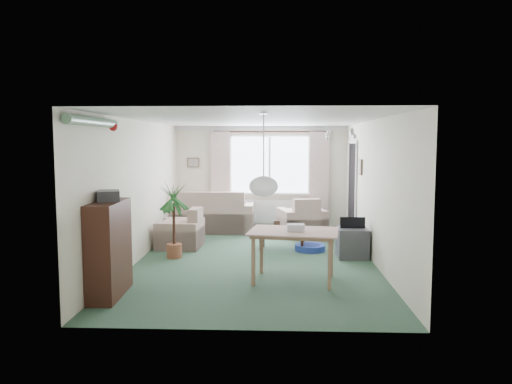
{
  "coord_description": "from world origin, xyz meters",
  "views": [
    {
      "loc": [
        0.36,
        -8.46,
        2.03
      ],
      "look_at": [
        0.0,
        0.3,
        1.15
      ],
      "focal_mm": 35.0,
      "sensor_mm": 36.0,
      "label": 1
    }
  ],
  "objects_px": {
    "armchair_corner": "(302,216)",
    "armchair_left": "(180,228)",
    "sofa": "(212,211)",
    "pet_bed": "(310,248)",
    "dining_table": "(294,257)",
    "houseplant": "(174,221)",
    "tv_cube": "(352,243)",
    "coffee_table": "(282,239)",
    "bookshelf": "(109,249)"
  },
  "relations": [
    {
      "from": "armchair_left",
      "to": "pet_bed",
      "type": "relative_size",
      "value": 1.5
    },
    {
      "from": "bookshelf",
      "to": "tv_cube",
      "type": "xyz_separation_m",
      "value": [
        3.54,
        2.35,
        -0.37
      ]
    },
    {
      "from": "armchair_left",
      "to": "dining_table",
      "type": "relative_size",
      "value": 0.73
    },
    {
      "from": "pet_bed",
      "to": "coffee_table",
      "type": "bearing_deg",
      "value": 170.75
    },
    {
      "from": "coffee_table",
      "to": "houseplant",
      "type": "distance_m",
      "value": 2.1
    },
    {
      "from": "sofa",
      "to": "dining_table",
      "type": "relative_size",
      "value": 1.61
    },
    {
      "from": "coffee_table",
      "to": "pet_bed",
      "type": "relative_size",
      "value": 1.53
    },
    {
      "from": "coffee_table",
      "to": "armchair_corner",
      "type": "bearing_deg",
      "value": 73.47
    },
    {
      "from": "armchair_corner",
      "to": "bookshelf",
      "type": "xyz_separation_m",
      "value": [
        -2.76,
        -4.45,
        0.21
      ]
    },
    {
      "from": "armchair_corner",
      "to": "bookshelf",
      "type": "height_order",
      "value": "bookshelf"
    },
    {
      "from": "armchair_left",
      "to": "tv_cube",
      "type": "distance_m",
      "value": 3.28
    },
    {
      "from": "armchair_corner",
      "to": "dining_table",
      "type": "relative_size",
      "value": 0.8
    },
    {
      "from": "bookshelf",
      "to": "dining_table",
      "type": "relative_size",
      "value": 1.08
    },
    {
      "from": "armchair_corner",
      "to": "armchair_left",
      "type": "height_order",
      "value": "armchair_corner"
    },
    {
      "from": "armchair_corner",
      "to": "houseplant",
      "type": "height_order",
      "value": "houseplant"
    },
    {
      "from": "armchair_corner",
      "to": "dining_table",
      "type": "bearing_deg",
      "value": 71.23
    },
    {
      "from": "armchair_corner",
      "to": "bookshelf",
      "type": "relative_size",
      "value": 0.74
    },
    {
      "from": "tv_cube",
      "to": "pet_bed",
      "type": "xyz_separation_m",
      "value": [
        -0.7,
        0.51,
        -0.2
      ]
    },
    {
      "from": "dining_table",
      "to": "bookshelf",
      "type": "bearing_deg",
      "value": -162.31
    },
    {
      "from": "armchair_left",
      "to": "bookshelf",
      "type": "distance_m",
      "value": 3.11
    },
    {
      "from": "sofa",
      "to": "dining_table",
      "type": "xyz_separation_m",
      "value": [
        1.71,
        -4.06,
        -0.1
      ]
    },
    {
      "from": "sofa",
      "to": "pet_bed",
      "type": "relative_size",
      "value": 3.3
    },
    {
      "from": "dining_table",
      "to": "armchair_left",
      "type": "bearing_deg",
      "value": 132.61
    },
    {
      "from": "armchair_corner",
      "to": "sofa",
      "type": "bearing_deg",
      "value": -24.8
    },
    {
      "from": "tv_cube",
      "to": "pet_bed",
      "type": "bearing_deg",
      "value": 143.52
    },
    {
      "from": "pet_bed",
      "to": "tv_cube",
      "type": "bearing_deg",
      "value": -35.96
    },
    {
      "from": "armchair_corner",
      "to": "pet_bed",
      "type": "xyz_separation_m",
      "value": [
        0.07,
        -1.59,
        -0.36
      ]
    },
    {
      "from": "armchair_left",
      "to": "pet_bed",
      "type": "height_order",
      "value": "armchair_left"
    },
    {
      "from": "armchair_left",
      "to": "dining_table",
      "type": "distance_m",
      "value": 3.12
    },
    {
      "from": "dining_table",
      "to": "sofa",
      "type": "bearing_deg",
      "value": 112.91
    },
    {
      "from": "dining_table",
      "to": "pet_bed",
      "type": "relative_size",
      "value": 2.05
    },
    {
      "from": "coffee_table",
      "to": "houseplant",
      "type": "bearing_deg",
      "value": -158.43
    },
    {
      "from": "pet_bed",
      "to": "dining_table",
      "type": "bearing_deg",
      "value": -100.38
    },
    {
      "from": "coffee_table",
      "to": "tv_cube",
      "type": "height_order",
      "value": "tv_cube"
    },
    {
      "from": "coffee_table",
      "to": "dining_table",
      "type": "bearing_deg",
      "value": -86.3
    },
    {
      "from": "armchair_corner",
      "to": "armchair_left",
      "type": "xyz_separation_m",
      "value": [
        -2.42,
        -1.37,
        -0.03
      ]
    },
    {
      "from": "dining_table",
      "to": "tv_cube",
      "type": "distance_m",
      "value": 1.91
    },
    {
      "from": "armchair_left",
      "to": "armchair_corner",
      "type": "bearing_deg",
      "value": 122.66
    },
    {
      "from": "sofa",
      "to": "armchair_corner",
      "type": "height_order",
      "value": "sofa"
    },
    {
      "from": "bookshelf",
      "to": "dining_table",
      "type": "bearing_deg",
      "value": 15.58
    },
    {
      "from": "sofa",
      "to": "armchair_left",
      "type": "relative_size",
      "value": 2.2
    },
    {
      "from": "sofa",
      "to": "pet_bed",
      "type": "xyz_separation_m",
      "value": [
        2.1,
        -1.98,
        -0.41
      ]
    },
    {
      "from": "dining_table",
      "to": "armchair_corner",
      "type": "bearing_deg",
      "value": 85.22
    },
    {
      "from": "armchair_corner",
      "to": "bookshelf",
      "type": "bearing_deg",
      "value": 44.21
    },
    {
      "from": "sofa",
      "to": "armchair_left",
      "type": "height_order",
      "value": "sofa"
    },
    {
      "from": "armchair_corner",
      "to": "tv_cube",
      "type": "distance_m",
      "value": 2.25
    },
    {
      "from": "sofa",
      "to": "houseplant",
      "type": "distance_m",
      "value": 2.67
    },
    {
      "from": "houseplant",
      "to": "armchair_left",
      "type": "bearing_deg",
      "value": 94.34
    },
    {
      "from": "houseplant",
      "to": "dining_table",
      "type": "height_order",
      "value": "houseplant"
    },
    {
      "from": "armchair_corner",
      "to": "pet_bed",
      "type": "distance_m",
      "value": 1.63
    }
  ]
}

